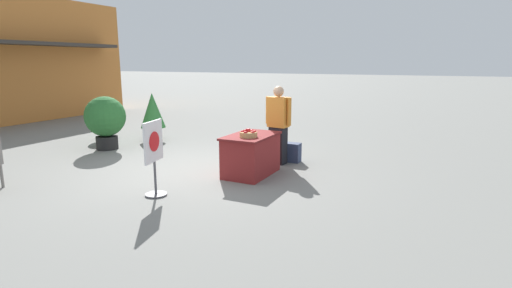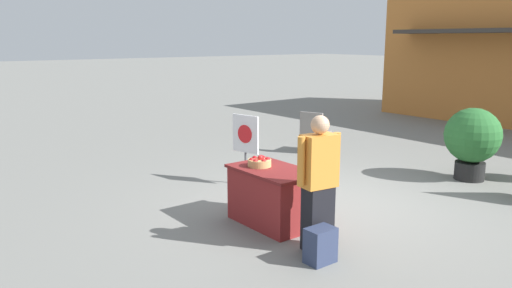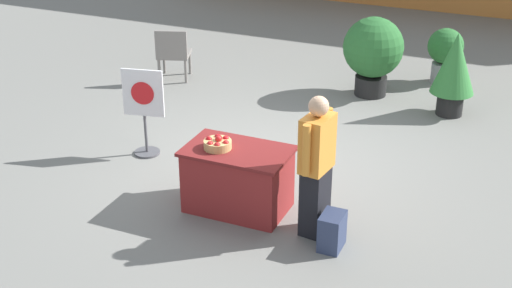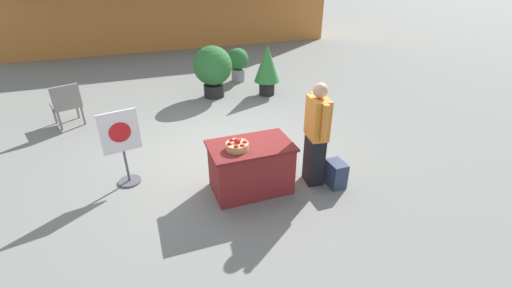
{
  "view_description": "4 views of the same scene",
  "coord_description": "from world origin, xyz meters",
  "px_view_note": "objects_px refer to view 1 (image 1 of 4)",
  "views": [
    {
      "loc": [
        -6.59,
        -4.59,
        2.18
      ],
      "look_at": [
        0.37,
        -1.2,
        0.57
      ],
      "focal_mm": 28.0,
      "sensor_mm": 36.0,
      "label": 1
    },
    {
      "loc": [
        5.25,
        -5.44,
        2.53
      ],
      "look_at": [
        -0.35,
        -1.12,
        1.05
      ],
      "focal_mm": 35.0,
      "sensor_mm": 36.0,
      "label": 2
    },
    {
      "loc": [
        3.31,
        -7.98,
        4.43
      ],
      "look_at": [
        0.41,
        -1.29,
        0.95
      ],
      "focal_mm": 50.0,
      "sensor_mm": 36.0,
      "label": 3
    },
    {
      "loc": [
        -1.32,
        -5.42,
        3.19
      ],
      "look_at": [
        0.26,
        -1.11,
        0.74
      ],
      "focal_mm": 24.0,
      "sensor_mm": 36.0,
      "label": 4
    }
  ],
  "objects_px": {
    "display_table": "(251,155)",
    "poster_board": "(154,156)",
    "person_visitor": "(278,125)",
    "apple_basket": "(249,134)",
    "potted_plant_near_right": "(153,113)",
    "potted_plant_near_left": "(105,119)",
    "backpack": "(292,152)",
    "potted_plant_far_right": "(106,119)"
  },
  "relations": [
    {
      "from": "display_table",
      "to": "poster_board",
      "type": "height_order",
      "value": "poster_board"
    },
    {
      "from": "person_visitor",
      "to": "poster_board",
      "type": "bearing_deg",
      "value": -11.74
    },
    {
      "from": "apple_basket",
      "to": "potted_plant_near_right",
      "type": "distance_m",
      "value": 4.53
    },
    {
      "from": "person_visitor",
      "to": "potted_plant_near_right",
      "type": "xyz_separation_m",
      "value": [
        0.83,
        4.1,
        -0.08
      ]
    },
    {
      "from": "poster_board",
      "to": "potted_plant_near_right",
      "type": "height_order",
      "value": "potted_plant_near_right"
    },
    {
      "from": "person_visitor",
      "to": "potted_plant_near_left",
      "type": "xyz_separation_m",
      "value": [
        -0.54,
        4.44,
        -0.08
      ]
    },
    {
      "from": "display_table",
      "to": "potted_plant_near_right",
      "type": "height_order",
      "value": "potted_plant_near_right"
    },
    {
      "from": "apple_basket",
      "to": "poster_board",
      "type": "xyz_separation_m",
      "value": [
        -1.58,
        0.92,
        -0.18
      ]
    },
    {
      "from": "apple_basket",
      "to": "backpack",
      "type": "height_order",
      "value": "apple_basket"
    },
    {
      "from": "person_visitor",
      "to": "potted_plant_near_right",
      "type": "distance_m",
      "value": 4.18
    },
    {
      "from": "display_table",
      "to": "backpack",
      "type": "bearing_deg",
      "value": -15.63
    },
    {
      "from": "display_table",
      "to": "backpack",
      "type": "relative_size",
      "value": 2.98
    },
    {
      "from": "display_table",
      "to": "person_visitor",
      "type": "distance_m",
      "value": 1.12
    },
    {
      "from": "person_visitor",
      "to": "display_table",
      "type": "bearing_deg",
      "value": 0.0
    },
    {
      "from": "potted_plant_near_right",
      "to": "potted_plant_far_right",
      "type": "distance_m",
      "value": 1.46
    },
    {
      "from": "person_visitor",
      "to": "potted_plant_near_right",
      "type": "bearing_deg",
      "value": -93.77
    },
    {
      "from": "display_table",
      "to": "potted_plant_near_right",
      "type": "relative_size",
      "value": 0.94
    },
    {
      "from": "display_table",
      "to": "potted_plant_near_right",
      "type": "bearing_deg",
      "value": 65.04
    },
    {
      "from": "potted_plant_near_right",
      "to": "poster_board",
      "type": "bearing_deg",
      "value": -139.56
    },
    {
      "from": "apple_basket",
      "to": "backpack",
      "type": "relative_size",
      "value": 0.78
    },
    {
      "from": "person_visitor",
      "to": "potted_plant_near_right",
      "type": "relative_size",
      "value": 1.26
    },
    {
      "from": "display_table",
      "to": "apple_basket",
      "type": "xyz_separation_m",
      "value": [
        -0.23,
        -0.06,
        0.46
      ]
    },
    {
      "from": "display_table",
      "to": "potted_plant_far_right",
      "type": "bearing_deg",
      "value": 74.58
    },
    {
      "from": "display_table",
      "to": "potted_plant_far_right",
      "type": "distance_m",
      "value": 5.57
    },
    {
      "from": "potted_plant_near_left",
      "to": "potted_plant_near_right",
      "type": "height_order",
      "value": "potted_plant_near_left"
    },
    {
      "from": "potted_plant_far_right",
      "to": "potted_plant_near_left",
      "type": "bearing_deg",
      "value": -133.4
    },
    {
      "from": "potted_plant_near_right",
      "to": "potted_plant_far_right",
      "type": "relative_size",
      "value": 1.36
    },
    {
      "from": "poster_board",
      "to": "potted_plant_near_right",
      "type": "xyz_separation_m",
      "value": [
        3.65,
        3.11,
        0.09
      ]
    },
    {
      "from": "display_table",
      "to": "potted_plant_near_left",
      "type": "distance_m",
      "value": 4.35
    },
    {
      "from": "person_visitor",
      "to": "potted_plant_near_left",
      "type": "relative_size",
      "value": 1.26
    },
    {
      "from": "backpack",
      "to": "potted_plant_near_right",
      "type": "height_order",
      "value": "potted_plant_near_right"
    },
    {
      "from": "person_visitor",
      "to": "backpack",
      "type": "height_order",
      "value": "person_visitor"
    },
    {
      "from": "person_visitor",
      "to": "potted_plant_far_right",
      "type": "xyz_separation_m",
      "value": [
        0.46,
        5.51,
        -0.28
      ]
    },
    {
      "from": "poster_board",
      "to": "potted_plant_near_right",
      "type": "relative_size",
      "value": 0.94
    },
    {
      "from": "poster_board",
      "to": "display_table",
      "type": "bearing_deg",
      "value": 52.48
    },
    {
      "from": "apple_basket",
      "to": "potted_plant_near_right",
      "type": "xyz_separation_m",
      "value": [
        2.07,
        4.03,
        -0.09
      ]
    },
    {
      "from": "display_table",
      "to": "backpack",
      "type": "height_order",
      "value": "display_table"
    },
    {
      "from": "person_visitor",
      "to": "backpack",
      "type": "bearing_deg",
      "value": 148.98
    },
    {
      "from": "person_visitor",
      "to": "potted_plant_far_right",
      "type": "height_order",
      "value": "person_visitor"
    },
    {
      "from": "display_table",
      "to": "potted_plant_near_left",
      "type": "relative_size",
      "value": 0.94
    },
    {
      "from": "poster_board",
      "to": "potted_plant_near_left",
      "type": "distance_m",
      "value": 4.13
    },
    {
      "from": "backpack",
      "to": "poster_board",
      "type": "distance_m",
      "value": 3.37
    }
  ]
}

